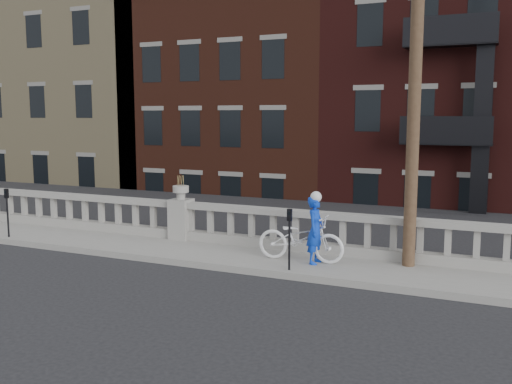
# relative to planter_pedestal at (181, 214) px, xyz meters

# --- Properties ---
(ground) EXTENTS (120.00, 120.00, 0.00)m
(ground) POSITION_rel_planter_pedestal_xyz_m (0.00, -3.95, -0.83)
(ground) COLOR black
(ground) RESTS_ON ground
(sidewalk) EXTENTS (32.00, 2.20, 0.15)m
(sidewalk) POSITION_rel_planter_pedestal_xyz_m (0.00, -0.95, -0.76)
(sidewalk) COLOR gray
(sidewalk) RESTS_ON ground
(balustrade) EXTENTS (28.00, 0.34, 1.03)m
(balustrade) POSITION_rel_planter_pedestal_xyz_m (0.00, 0.00, -0.19)
(balustrade) COLOR gray
(balustrade) RESTS_ON sidewalk
(planter_pedestal) EXTENTS (0.55, 0.55, 1.76)m
(planter_pedestal) POSITION_rel_planter_pedestal_xyz_m (0.00, 0.00, 0.00)
(planter_pedestal) COLOR gray
(planter_pedestal) RESTS_ON sidewalk
(lower_level) EXTENTS (80.00, 44.00, 20.80)m
(lower_level) POSITION_rel_planter_pedestal_xyz_m (0.56, 19.09, 1.80)
(lower_level) COLOR #605E59
(lower_level) RESTS_ON ground
(utility_pole) EXTENTS (1.60, 0.28, 10.00)m
(utility_pole) POSITION_rel_planter_pedestal_xyz_m (6.20, -0.35, 4.41)
(utility_pole) COLOR #422D1E
(utility_pole) RESTS_ON sidewalk
(parking_meter_c) EXTENTS (0.10, 0.09, 1.36)m
(parking_meter_c) POSITION_rel_planter_pedestal_xyz_m (-4.53, -1.80, 0.17)
(parking_meter_c) COLOR black
(parking_meter_c) RESTS_ON sidewalk
(parking_meter_d) EXTENTS (0.10, 0.09, 1.36)m
(parking_meter_d) POSITION_rel_planter_pedestal_xyz_m (3.86, -1.80, 0.17)
(parking_meter_d) COLOR black
(parking_meter_d) RESTS_ON sidewalk
(bicycle) EXTENTS (2.09, 0.81, 1.08)m
(bicycle) POSITION_rel_planter_pedestal_xyz_m (3.83, -0.95, -0.14)
(bicycle) COLOR white
(bicycle) RESTS_ON sidewalk
(cyclist) EXTENTS (0.38, 0.58, 1.56)m
(cyclist) POSITION_rel_planter_pedestal_xyz_m (4.20, -1.02, 0.10)
(cyclist) COLOR #0D38C5
(cyclist) RESTS_ON sidewalk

